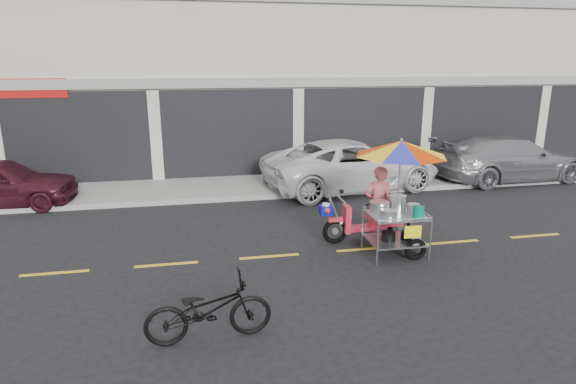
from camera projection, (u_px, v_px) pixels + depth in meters
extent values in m
plane|color=black|center=(364.00, 249.00, 9.97)|extent=(90.00, 90.00, 0.00)
cube|color=gray|center=(304.00, 182.00, 15.15)|extent=(45.00, 3.00, 0.15)
cube|color=beige|center=(276.00, 54.00, 18.83)|extent=(36.00, 8.00, 8.00)
cube|color=black|center=(298.00, 134.00, 15.70)|extent=(35.28, 0.06, 2.90)
cube|color=gray|center=(299.00, 82.00, 15.24)|extent=(36.00, 0.12, 0.30)
cube|color=gold|center=(364.00, 249.00, 9.97)|extent=(42.00, 0.10, 0.01)
imported|color=silver|center=(352.00, 165.00, 14.45)|extent=(5.72, 3.40, 1.49)
imported|color=#95959B|center=(509.00, 158.00, 15.45)|extent=(5.11, 2.35, 1.45)
imported|color=black|center=(209.00, 310.00, 6.64)|extent=(1.80, 0.74, 0.92)
torus|color=black|center=(335.00, 231.00, 10.22)|extent=(0.56, 0.12, 0.56)
torus|color=black|center=(400.00, 227.00, 10.47)|extent=(0.56, 0.12, 0.56)
cylinder|color=#9EA0A5|center=(335.00, 231.00, 10.22)|extent=(0.14, 0.06, 0.14)
cylinder|color=#9EA0A5|center=(400.00, 227.00, 10.47)|extent=(0.14, 0.06, 0.14)
cube|color=red|center=(335.00, 220.00, 10.15)|extent=(0.31, 0.12, 0.08)
cylinder|color=#9EA0A5|center=(336.00, 213.00, 10.11)|extent=(0.36, 0.05, 0.79)
cube|color=red|center=(347.00, 219.00, 10.19)|extent=(0.12, 0.33, 0.59)
cube|color=red|center=(366.00, 228.00, 10.33)|extent=(0.78, 0.29, 0.08)
cube|color=red|center=(386.00, 217.00, 10.34)|extent=(0.74, 0.26, 0.39)
cube|color=black|center=(382.00, 207.00, 10.26)|extent=(0.64, 0.24, 0.10)
cylinder|color=#9EA0A5|center=(341.00, 199.00, 10.05)|extent=(0.04, 0.54, 0.04)
sphere|color=black|center=(342.00, 191.00, 10.21)|extent=(0.10, 0.10, 0.10)
cylinder|color=white|center=(341.00, 222.00, 10.19)|extent=(0.12, 0.12, 0.05)
cube|color=#090D86|center=(326.00, 210.00, 10.05)|extent=(0.26, 0.22, 0.20)
cylinder|color=white|center=(326.00, 205.00, 10.02)|extent=(0.16, 0.16, 0.05)
cone|color=red|center=(328.00, 211.00, 9.89)|extent=(0.18, 0.22, 0.18)
torus|color=black|center=(416.00, 249.00, 9.40)|extent=(0.45, 0.10, 0.45)
cylinder|color=#9EA0A5|center=(378.00, 244.00, 9.11)|extent=(0.04, 0.04, 0.83)
cylinder|color=#9EA0A5|center=(363.00, 229.00, 9.94)|extent=(0.04, 0.04, 0.83)
cylinder|color=#9EA0A5|center=(430.00, 241.00, 9.29)|extent=(0.04, 0.04, 0.83)
cylinder|color=#9EA0A5|center=(411.00, 226.00, 10.13)|extent=(0.04, 0.04, 0.83)
cube|color=#9EA0A5|center=(395.00, 240.00, 9.65)|extent=(1.09, 0.89, 0.03)
cube|color=#9EA0A5|center=(397.00, 215.00, 9.51)|extent=(1.09, 0.89, 0.04)
cylinder|color=#9EA0A5|center=(406.00, 219.00, 9.07)|extent=(1.07, 0.04, 0.02)
cylinder|color=#9EA0A5|center=(388.00, 206.00, 9.91)|extent=(1.07, 0.04, 0.02)
cylinder|color=#9EA0A5|center=(371.00, 214.00, 9.40)|extent=(0.04, 0.88, 0.02)
cylinder|color=#9EA0A5|center=(422.00, 211.00, 9.58)|extent=(0.04, 0.88, 0.02)
cylinder|color=#9EA0A5|center=(387.00, 233.00, 10.07)|extent=(0.05, 0.73, 0.04)
cylinder|color=#9EA0A5|center=(388.00, 211.00, 9.94)|extent=(0.05, 0.73, 0.04)
cube|color=yellow|center=(413.00, 232.00, 9.14)|extent=(0.34, 0.02, 0.24)
cylinder|color=#B7B7BC|center=(379.00, 207.00, 9.61)|extent=(0.39, 0.39, 0.19)
cylinder|color=#B7B7BC|center=(397.00, 204.00, 9.68)|extent=(0.34, 0.34, 0.30)
cylinder|color=#B7B7BC|center=(413.00, 209.00, 9.59)|extent=(0.25, 0.25, 0.15)
cylinder|color=#B7B7BC|center=(388.00, 214.00, 9.28)|extent=(0.30, 0.30, 0.13)
cylinder|color=#057052|center=(419.00, 212.00, 9.30)|extent=(0.22, 0.22, 0.21)
cylinder|color=black|center=(388.00, 236.00, 9.60)|extent=(0.28, 0.28, 0.18)
cylinder|color=black|center=(407.00, 235.00, 9.67)|extent=(0.24, 0.24, 0.16)
cylinder|color=#9EA0A5|center=(399.00, 178.00, 9.41)|extent=(0.02, 0.02, 1.46)
sphere|color=#9EA0A5|center=(402.00, 140.00, 9.21)|extent=(0.06, 0.06, 0.06)
imported|color=#C2545C|center=(378.00, 204.00, 10.23)|extent=(0.61, 0.41, 1.65)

